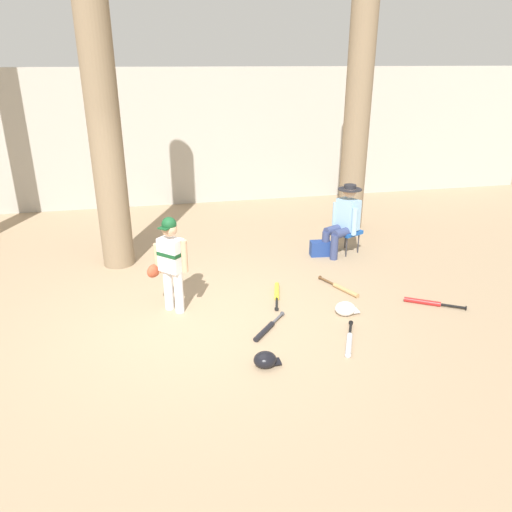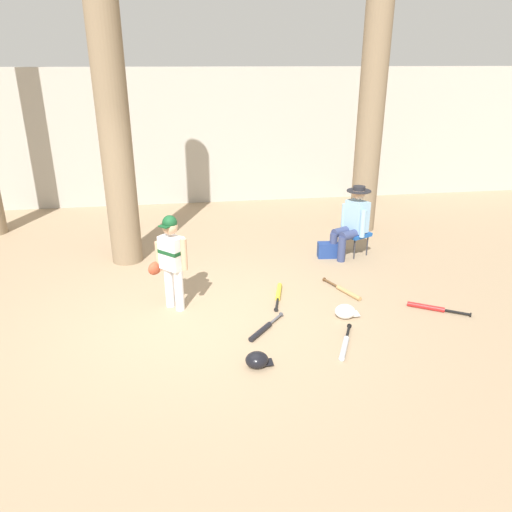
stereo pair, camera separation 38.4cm
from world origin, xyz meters
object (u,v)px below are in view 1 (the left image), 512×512
at_px(bat_aluminum_silver, 349,342).
at_px(young_ballplayer, 170,259).
at_px(bat_yellow_trainer, 277,293).
at_px(folding_stool, 347,232).
at_px(batting_helmet_white, 345,309).
at_px(handbag_beside_stool, 320,248).
at_px(bat_wood_tan, 343,289).
at_px(batting_helmet_black, 265,360).
at_px(tree_near_player, 104,121).
at_px(tree_behind_spectator, 356,130).
at_px(bat_red_barrel, 427,302).
at_px(bat_black_composite, 266,329).
at_px(seated_spectator, 344,218).

bearing_deg(bat_aluminum_silver, young_ballplayer, 146.56).
relative_size(bat_aluminum_silver, bat_yellow_trainer, 0.93).
xyz_separation_m(folding_stool, batting_helmet_white, (-0.85, -2.10, -0.29)).
bearing_deg(folding_stool, handbag_beside_stool, -173.37).
height_order(bat_wood_tan, batting_helmet_black, batting_helmet_black).
relative_size(batting_helmet_black, batting_helmet_white, 0.95).
xyz_separation_m(tree_near_player, tree_behind_spectator, (4.44, 1.01, -0.38)).
bearing_deg(bat_red_barrel, batting_helmet_black, -159.63).
relative_size(young_ballplayer, batting_helmet_black, 4.31).
height_order(bat_wood_tan, batting_helmet_white, batting_helmet_white).
distance_m(tree_near_player, young_ballplayer, 2.51).
relative_size(bat_black_composite, bat_wood_tan, 0.81).
distance_m(tree_behind_spectator, seated_spectator, 1.98).
bearing_deg(handbag_beside_stool, bat_aluminum_silver, -102.23).
relative_size(bat_yellow_trainer, batting_helmet_white, 2.42).
bearing_deg(batting_helmet_black, tree_behind_spectator, 57.57).
distance_m(seated_spectator, bat_yellow_trainer, 2.10).
bearing_deg(bat_black_composite, bat_wood_tan, 33.21).
height_order(tree_behind_spectator, handbag_beside_stool, tree_behind_spectator).
bearing_deg(batting_helmet_black, handbag_beside_stool, 60.70).
distance_m(handbag_beside_stool, batting_helmet_black, 3.40).
xyz_separation_m(tree_near_player, batting_helmet_white, (2.99, -2.41, -2.20)).
height_order(tree_behind_spectator, batting_helmet_black, tree_behind_spectator).
bearing_deg(batting_helmet_black, bat_red_barrel, 20.37).
bearing_deg(tree_behind_spectator, bat_wood_tan, -114.01).
distance_m(bat_wood_tan, batting_helmet_black, 2.20).
bearing_deg(bat_black_composite, batting_helmet_black, -104.32).
bearing_deg(tree_behind_spectator, bat_aluminum_silver, -112.26).
bearing_deg(bat_aluminum_silver, batting_helmet_black, -169.12).
height_order(batting_helmet_black, batting_helmet_white, batting_helmet_white).
xyz_separation_m(seated_spectator, handbag_beside_stool, (-0.40, -0.01, -0.51)).
bearing_deg(tree_near_player, seated_spectator, -5.35).
bearing_deg(young_ballplayer, handbag_beside_stool, 29.49).
height_order(seated_spectator, bat_aluminum_silver, seated_spectator).
height_order(bat_red_barrel, bat_aluminum_silver, same).
height_order(folding_stool, batting_helmet_white, folding_stool).
bearing_deg(bat_wood_tan, bat_yellow_trainer, 176.38).
relative_size(young_ballplayer, handbag_beside_stool, 3.84).
bearing_deg(bat_yellow_trainer, bat_black_composite, -111.80).
xyz_separation_m(folding_stool, bat_wood_tan, (-0.62, -1.43, -0.33)).
distance_m(tree_behind_spectator, young_ballplayer, 4.78).
bearing_deg(folding_stool, tree_behind_spectator, 65.30).
distance_m(tree_near_player, bat_red_barrel, 5.32).
bearing_deg(bat_red_barrel, seated_spectator, 102.12).
relative_size(tree_near_player, bat_yellow_trainer, 6.93).
bearing_deg(tree_near_player, bat_wood_tan, -28.46).
bearing_deg(batting_helmet_white, tree_near_player, 141.07).
relative_size(tree_near_player, seated_spectator, 4.45).
relative_size(folding_stool, handbag_beside_stool, 1.57).
distance_m(bat_wood_tan, bat_yellow_trainer, 0.97).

